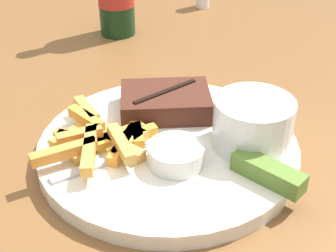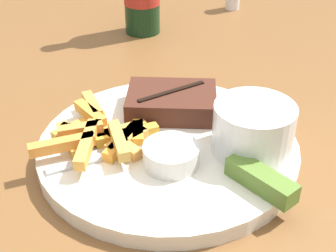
# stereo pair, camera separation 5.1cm
# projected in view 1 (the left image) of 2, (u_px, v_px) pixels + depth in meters

# --- Properties ---
(dining_table) EXTENTS (1.27, 1.40, 0.73)m
(dining_table) POSITION_uv_depth(u_px,v_px,m) (168.00, 197.00, 0.57)
(dining_table) COLOR brown
(dining_table) RESTS_ON ground_plane
(dinner_plate) EXTENTS (0.29, 0.29, 0.02)m
(dinner_plate) POSITION_uv_depth(u_px,v_px,m) (168.00, 148.00, 0.53)
(dinner_plate) COLOR silver
(dinner_plate) RESTS_ON dining_table
(steak_portion) EXTENTS (0.11, 0.08, 0.03)m
(steak_portion) POSITION_uv_depth(u_px,v_px,m) (163.00, 102.00, 0.57)
(steak_portion) COLOR #472319
(steak_portion) RESTS_ON dinner_plate
(fries_pile) EXTENTS (0.13, 0.14, 0.02)m
(fries_pile) POSITION_uv_depth(u_px,v_px,m) (100.00, 138.00, 0.51)
(fries_pile) COLOR orange
(fries_pile) RESTS_ON dinner_plate
(coleslaw_cup) EXTENTS (0.09, 0.09, 0.05)m
(coleslaw_cup) POSITION_uv_depth(u_px,v_px,m) (253.00, 120.00, 0.50)
(coleslaw_cup) COLOR white
(coleslaw_cup) RESTS_ON dinner_plate
(dipping_sauce_cup) EXTENTS (0.06, 0.06, 0.02)m
(dipping_sauce_cup) POSITION_uv_depth(u_px,v_px,m) (176.00, 154.00, 0.48)
(dipping_sauce_cup) COLOR silver
(dipping_sauce_cup) RESTS_ON dinner_plate
(pickle_spear) EXTENTS (0.07, 0.07, 0.02)m
(pickle_spear) POSITION_uv_depth(u_px,v_px,m) (268.00, 172.00, 0.46)
(pickle_spear) COLOR #567A2D
(pickle_spear) RESTS_ON dinner_plate
(fork_utensil) EXTENTS (0.12, 0.07, 0.00)m
(fork_utensil) POSITION_uv_depth(u_px,v_px,m) (106.00, 161.00, 0.49)
(fork_utensil) COLOR #B7B7BC
(fork_utensil) RESTS_ON dinner_plate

